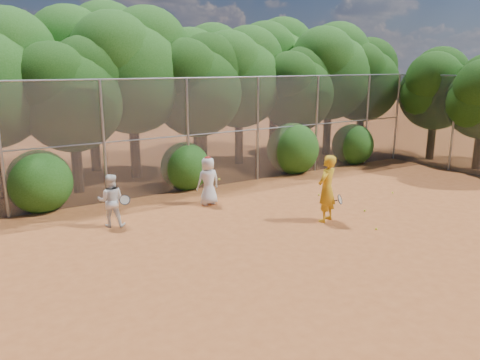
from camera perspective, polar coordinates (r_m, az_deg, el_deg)
ground at (r=12.95m, az=9.72°, el=-6.44°), size 80.00×80.00×0.00m
fence_back at (r=17.19m, az=-3.71°, el=5.86°), size 20.05×0.09×4.03m
fence_side at (r=21.91m, az=24.60°, el=6.38°), size 0.09×6.09×4.03m
tree_2 at (r=17.25m, az=-19.80°, el=10.22°), size 3.99×3.47×5.47m
tree_3 at (r=18.89m, az=-13.07°, el=13.40°), size 4.89×4.26×6.70m
tree_4 at (r=19.32m, az=-5.23°, el=11.80°), size 4.19×3.64×5.73m
tree_5 at (r=21.25m, az=-0.07°, el=12.83°), size 4.51×3.92×6.17m
tree_6 at (r=21.89m, az=7.01°, el=11.25°), size 3.86×3.36×5.29m
tree_7 at (r=23.97m, az=10.94°, el=13.27°), size 4.77×4.14×6.53m
tree_8 at (r=25.16m, az=14.79°, el=12.04°), size 4.25×3.70×5.82m
tree_10 at (r=20.71m, az=-17.86°, el=13.76°), size 5.15×4.48×7.06m
tree_11 at (r=22.14m, az=-4.58°, el=13.14°), size 4.64×4.03×6.35m
tree_12 at (r=25.03m, az=4.20°, el=14.03°), size 5.02×4.37×6.88m
tree_13 at (r=24.14m, az=22.84°, el=10.53°), size 3.86×3.36×5.29m
bush_0 at (r=15.83m, az=-23.27°, el=0.15°), size 2.00×2.00×2.00m
bush_1 at (r=17.26m, az=-6.70°, el=1.94°), size 1.80×1.80×1.80m
bush_2 at (r=19.83m, az=6.46°, el=4.10°), size 2.20×2.20×2.20m
bush_3 at (r=22.18m, az=13.58°, el=4.45°), size 1.90×1.90×1.90m
player_yellow at (r=13.69m, az=10.54°, el=-1.04°), size 0.93×0.69×1.96m
player_teen at (r=15.17m, az=-3.90°, el=-0.08°), size 0.78×0.51×1.60m
player_white at (r=13.60m, az=-15.46°, el=-2.41°), size 0.92×0.84×1.51m
ball_0 at (r=15.06m, az=10.85°, el=-3.42°), size 0.07×0.07×0.07m
ball_1 at (r=16.53m, az=9.61°, el=-1.80°), size 0.07×0.07×0.07m
ball_2 at (r=15.09m, az=14.96°, el=-3.62°), size 0.07×0.07×0.07m
ball_3 at (r=17.45m, az=18.10°, el=-1.47°), size 0.07×0.07×0.07m
ball_4 at (r=13.54m, az=16.28°, el=-5.75°), size 0.07×0.07×0.07m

